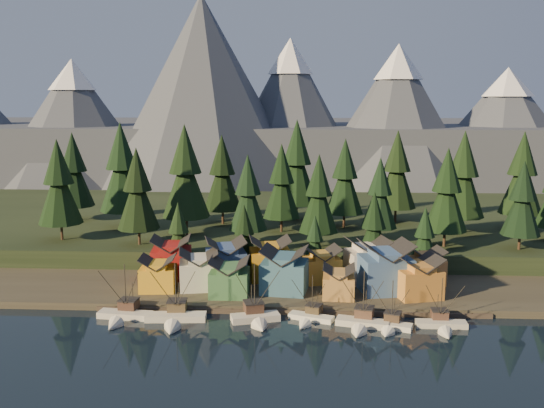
# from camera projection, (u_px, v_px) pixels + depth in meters

# --- Properties ---
(ground) EXTENTS (500.00, 500.00, 0.00)m
(ground) POSITION_uv_depth(u_px,v_px,m) (289.00, 344.00, 107.84)
(ground) COLOR black
(ground) RESTS_ON ground
(shore_strip) EXTENTS (400.00, 50.00, 1.50)m
(shore_strip) POSITION_uv_depth(u_px,v_px,m) (294.00, 275.00, 147.05)
(shore_strip) COLOR #342F26
(shore_strip) RESTS_ON ground
(hillside) EXTENTS (420.00, 100.00, 6.00)m
(hillside) POSITION_uv_depth(u_px,v_px,m) (297.00, 224.00, 195.85)
(hillside) COLOR black
(hillside) RESTS_ON ground
(dock) EXTENTS (80.00, 4.00, 1.00)m
(dock) POSITION_uv_depth(u_px,v_px,m) (292.00, 309.00, 123.98)
(dock) COLOR #4D4237
(dock) RESTS_ON ground
(mountain_ridge) EXTENTS (560.00, 190.00, 90.00)m
(mountain_ridge) POSITION_uv_depth(u_px,v_px,m) (292.00, 132.00, 313.68)
(mountain_ridge) COLOR #4E5664
(mountain_ridge) RESTS_ON ground
(boat_0) EXTENTS (11.28, 12.07, 12.11)m
(boat_0) POSITION_uv_depth(u_px,v_px,m) (122.00, 309.00, 119.18)
(boat_0) COLOR beige
(boat_0) RESTS_ON ground
(boat_1) EXTENTS (12.35, 13.31, 12.68)m
(boat_1) POSITION_uv_depth(u_px,v_px,m) (175.00, 311.00, 117.70)
(boat_1) COLOR beige
(boat_1) RESTS_ON ground
(boat_2) EXTENTS (10.30, 10.97, 12.68)m
(boat_2) POSITION_uv_depth(u_px,v_px,m) (256.00, 310.00, 117.70)
(boat_2) COLOR beige
(boat_2) RESTS_ON ground
(boat_3) EXTENTS (9.46, 9.82, 9.96)m
(boat_3) POSITION_uv_depth(u_px,v_px,m) (310.00, 313.00, 118.36)
(boat_3) COLOR white
(boat_3) RESTS_ON ground
(boat_4) EXTENTS (10.85, 11.36, 11.94)m
(boat_4) POSITION_uv_depth(u_px,v_px,m) (362.00, 317.00, 114.99)
(boat_4) COLOR beige
(boat_4) RESTS_ON ground
(boat_5) EXTENTS (8.51, 9.04, 10.35)m
(boat_5) POSITION_uv_depth(u_px,v_px,m) (390.00, 319.00, 114.07)
(boat_5) COLOR silver
(boat_5) RESTS_ON ground
(boat_6) EXTENTS (9.93, 10.80, 10.60)m
(boat_6) POSITION_uv_depth(u_px,v_px,m) (443.00, 319.00, 114.56)
(boat_6) COLOR beige
(boat_6) RESTS_ON ground
(house_front_0) EXTENTS (8.10, 7.71, 7.59)m
(house_front_0) POSITION_uv_depth(u_px,v_px,m) (158.00, 272.00, 132.78)
(house_front_0) COLOR gold
(house_front_0) RESTS_ON shore_strip
(house_front_1) EXTENTS (9.77, 9.51, 8.67)m
(house_front_1) POSITION_uv_depth(u_px,v_px,m) (199.00, 268.00, 133.97)
(house_front_1) COLOR beige
(house_front_1) RESTS_ON shore_strip
(house_front_2) EXTENTS (8.23, 8.29, 8.02)m
(house_front_2) POSITION_uv_depth(u_px,v_px,m) (230.00, 276.00, 129.28)
(house_front_2) COLOR #3A6C3E
(house_front_2) RESTS_ON shore_strip
(house_front_3) EXTENTS (10.74, 10.35, 9.79)m
(house_front_3) POSITION_uv_depth(u_px,v_px,m) (284.00, 269.00, 131.55)
(house_front_3) COLOR #315C75
(house_front_3) RESTS_ON shore_strip
(house_front_4) EXTENTS (7.00, 7.50, 6.77)m
(house_front_4) POSITION_uv_depth(u_px,v_px,m) (339.00, 281.00, 128.05)
(house_front_4) COLOR #AF7E3E
(house_front_4) RESTS_ON shore_strip
(house_front_5) EXTENTS (12.15, 11.39, 11.05)m
(house_front_5) POSITION_uv_depth(u_px,v_px,m) (385.00, 266.00, 131.37)
(house_front_5) COLOR #3B5C8D
(house_front_5) RESTS_ON shore_strip
(house_front_6) EXTENTS (10.69, 10.34, 8.87)m
(house_front_6) POSITION_uv_depth(u_px,v_px,m) (418.00, 275.00, 128.25)
(house_front_6) COLOR #BD7A30
(house_front_6) RESTS_ON shore_strip
(house_back_0) EXTENTS (9.80, 9.49, 9.67)m
(house_back_0) POSITION_uv_depth(u_px,v_px,m) (171.00, 256.00, 142.16)
(house_back_0) COLOR maroon
(house_back_0) RESTS_ON shore_strip
(house_back_1) EXTENTS (10.69, 10.76, 9.86)m
(house_back_1) POSITION_uv_depth(u_px,v_px,m) (226.00, 259.00, 139.23)
(house_back_1) COLOR #364D81
(house_back_1) RESTS_ON shore_strip
(house_back_2) EXTENTS (10.46, 9.84, 9.76)m
(house_back_2) POSITION_uv_depth(u_px,v_px,m) (270.00, 258.00, 140.85)
(house_back_2) COLOR #C7881C
(house_back_2) RESTS_ON shore_strip
(house_back_3) EXTENTS (9.46, 8.80, 8.17)m
(house_back_3) POSITION_uv_depth(u_px,v_px,m) (322.00, 263.00, 138.93)
(house_back_3) COLOR #B5852E
(house_back_3) RESTS_ON shore_strip
(house_back_4) EXTENTS (10.95, 10.69, 9.91)m
(house_back_4) POSITION_uv_depth(u_px,v_px,m) (367.00, 259.00, 139.27)
(house_back_4) COLOR beige
(house_back_4) RESTS_ON shore_strip
(house_back_5) EXTENTS (8.15, 8.23, 8.05)m
(house_back_5) POSITION_uv_depth(u_px,v_px,m) (427.00, 265.00, 137.82)
(house_back_5) COLOR #AE743E
(house_back_5) RESTS_ON shore_strip
(tree_hill_0) EXTENTS (11.55, 11.55, 26.91)m
(tree_hill_0) POSITION_uv_depth(u_px,v_px,m) (59.00, 185.00, 158.77)
(tree_hill_0) COLOR #332319
(tree_hill_0) RESTS_ON hillside
(tree_hill_1) EXTENTS (13.17, 13.17, 30.67)m
(tree_hill_1) POSITION_uv_depth(u_px,v_px,m) (122.00, 170.00, 173.51)
(tree_hill_1) COLOR #332319
(tree_hill_1) RESTS_ON hillside
(tree_hill_2) EXTENTS (10.76, 10.76, 25.06)m
(tree_hill_2) POSITION_uv_depth(u_px,v_px,m) (138.00, 192.00, 153.82)
(tree_hill_2) COLOR #332319
(tree_hill_2) RESTS_ON hillside
(tree_hill_3) EXTENTS (13.08, 13.08, 30.48)m
(tree_hill_3) POSITION_uv_depth(u_px,v_px,m) (185.00, 175.00, 164.58)
(tree_hill_3) COLOR #332319
(tree_hill_3) RESTS_ON hillside
(tree_hill_4) EXTENTS (11.49, 11.49, 26.76)m
(tree_hill_4) POSITION_uv_depth(u_px,v_px,m) (222.00, 176.00, 179.25)
(tree_hill_4) COLOR #332319
(tree_hill_4) RESTS_ON hillside
(tree_hill_5) EXTENTS (10.00, 10.00, 23.29)m
(tree_hill_5) POSITION_uv_depth(u_px,v_px,m) (248.00, 195.00, 154.44)
(tree_hill_5) COLOR #332319
(tree_hill_5) RESTS_ON hillside
(tree_hill_6) EXTENTS (10.70, 10.70, 24.92)m
(tree_hill_6) POSITION_uv_depth(u_px,v_px,m) (282.00, 184.00, 168.61)
(tree_hill_6) COLOR #332319
(tree_hill_6) RESTS_ON hillside
(tree_hill_7) EXTENTS (10.14, 10.14, 23.63)m
(tree_hill_7) POSITION_uv_depth(u_px,v_px,m) (319.00, 197.00, 151.47)
(tree_hill_7) COLOR #332319
(tree_hill_7) RESTS_ON hillside
(tree_hill_8) EXTENTS (11.15, 11.15, 25.98)m
(tree_hill_8) POSITION_uv_depth(u_px,v_px,m) (345.00, 179.00, 174.43)
(tree_hill_8) COLOR #332319
(tree_hill_8) RESTS_ON hillside
(tree_hill_9) EXTENTS (9.55, 9.55, 22.25)m
(tree_hill_9) POSITION_uv_depth(u_px,v_px,m) (380.00, 196.00, 157.63)
(tree_hill_9) COLOR #332319
(tree_hill_9) RESTS_ON hillside
(tree_hill_10) EXTENTS (12.02, 12.02, 28.00)m
(tree_hill_10) POSITION_uv_depth(u_px,v_px,m) (397.00, 172.00, 181.24)
(tree_hill_10) COLOR #332319
(tree_hill_10) RESTS_ON hillside
(tree_hill_11) EXTENTS (10.83, 10.83, 25.24)m
(tree_hill_11) POSITION_uv_depth(u_px,v_px,m) (447.00, 193.00, 151.56)
(tree_hill_11) COLOR #332319
(tree_hill_11) RESTS_ON hillside
(tree_hill_12) EXTENTS (12.30, 12.30, 28.64)m
(tree_hill_12) POSITION_uv_depth(u_px,v_px,m) (463.00, 178.00, 166.55)
(tree_hill_12) COLOR #332319
(tree_hill_12) RESTS_ON hillside
(tree_hill_13) EXTENTS (9.56, 9.56, 22.28)m
(tree_hill_13) POSITION_uv_depth(u_px,v_px,m) (522.00, 201.00, 148.90)
(tree_hill_13) COLOR #332319
(tree_hill_13) RESTS_ON hillside
(tree_hill_14) EXTENTS (12.11, 12.11, 28.21)m
(tree_hill_14) POSITION_uv_depth(u_px,v_px,m) (522.00, 176.00, 171.52)
(tree_hill_14) COLOR #332319
(tree_hill_14) RESTS_ON hillside
(tree_hill_15) EXTENTS (13.33, 13.33, 31.04)m
(tree_hill_15) POSITION_uv_depth(u_px,v_px,m) (297.00, 166.00, 184.54)
(tree_hill_15) COLOR #332319
(tree_hill_15) RESTS_ON hillside
(tree_hill_16) EXTENTS (11.65, 11.65, 27.14)m
(tree_hill_16) POSITION_uv_depth(u_px,v_px,m) (74.00, 173.00, 184.65)
(tree_hill_16) COLOR #332319
(tree_hill_16) RESTS_ON hillside
(tree_shore_0) EXTENTS (7.35, 7.35, 17.11)m
(tree_shore_0) POSITION_uv_depth(u_px,v_px,m) (179.00, 233.00, 146.83)
(tree_shore_0) COLOR #332319
(tree_shore_0) RESTS_ON shore_strip
(tree_shore_1) EXTENTS (7.18, 7.18, 16.72)m
(tree_shore_1) POSITION_uv_depth(u_px,v_px,m) (244.00, 235.00, 146.00)
(tree_shore_1) COLOR #332319
(tree_shore_1) RESTS_ON shore_strip
(tree_shore_2) EXTENTS (6.14, 6.14, 14.31)m
(tree_shore_2) POSITION_uv_depth(u_px,v_px,m) (315.00, 241.00, 145.31)
(tree_shore_2) COLOR #332319
(tree_shore_2) RESTS_ON shore_strip
(tree_shore_3) EXTENTS (8.59, 8.59, 20.02)m
(tree_shore_3) POSITION_uv_depth(u_px,v_px,m) (374.00, 229.00, 144.02)
(tree_shore_3) COLOR #332319
(tree_shore_3) RESTS_ON shore_strip
(tree_shore_4) EXTENTS (7.08, 7.08, 16.49)m
(tree_shore_4) POSITION_uv_depth(u_px,v_px,m) (424.00, 238.00, 143.70)
(tree_shore_4) COLOR #332319
(tree_shore_4) RESTS_ON shore_strip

